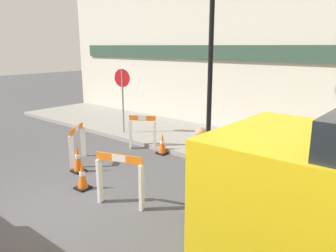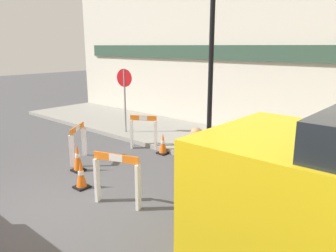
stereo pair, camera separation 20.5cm
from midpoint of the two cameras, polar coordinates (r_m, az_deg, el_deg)
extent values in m
plane|color=#4C4C4F|center=(6.52, -24.09, -15.18)|extent=(60.00, 60.00, 0.00)
cube|color=gray|center=(10.37, 7.47, -2.91)|extent=(18.00, 3.19, 0.13)
cube|color=beige|center=(11.40, 12.56, 12.08)|extent=(18.00, 0.12, 5.50)
cube|color=#2D4738|center=(11.30, 12.31, 12.34)|extent=(16.20, 0.10, 0.50)
cylinder|color=black|center=(9.18, 6.32, -3.87)|extent=(0.29, 0.29, 0.24)
cylinder|color=black|center=(8.77, 6.70, 9.96)|extent=(0.13, 0.13, 4.64)
cylinder|color=gray|center=(11.17, -8.39, 4.22)|extent=(0.06, 0.06, 2.13)
cylinder|color=red|center=(11.07, -8.53, 8.27)|extent=(0.59, 0.15, 0.60)
cube|color=white|center=(6.67, -12.71, -9.29)|extent=(0.10, 0.14, 0.90)
cube|color=white|center=(6.25, -5.61, -10.65)|extent=(0.10, 0.14, 0.90)
cube|color=orange|center=(6.26, -9.47, -5.56)|extent=(0.92, 0.34, 0.15)
cube|color=white|center=(6.26, -9.47, -5.56)|extent=(0.28, 0.12, 0.14)
cube|color=white|center=(7.35, 10.76, -7.31)|extent=(0.14, 0.08, 0.82)
cube|color=white|center=(8.10, 12.71, -5.39)|extent=(0.14, 0.08, 0.82)
cube|color=orange|center=(7.57, 11.97, -2.84)|extent=(0.19, 0.89, 0.15)
cube|color=white|center=(7.57, 11.97, -2.84)|extent=(0.08, 0.27, 0.14)
cube|color=white|center=(9.72, -2.93, -1.66)|extent=(0.12, 0.14, 0.88)
cube|color=white|center=(9.90, -7.13, -1.46)|extent=(0.12, 0.14, 0.88)
cube|color=orange|center=(9.68, -5.12, 1.37)|extent=(0.70, 0.43, 0.15)
cube|color=white|center=(9.68, -5.12, 1.37)|extent=(0.22, 0.15, 0.14)
cube|color=white|center=(9.49, -15.17, -2.69)|extent=(0.14, 0.13, 0.83)
cube|color=white|center=(8.69, -17.06, -4.33)|extent=(0.14, 0.13, 0.83)
cube|color=orange|center=(8.96, -16.28, -0.48)|extent=(0.58, 0.78, 0.15)
cube|color=white|center=(8.96, -16.28, -0.48)|extent=(0.19, 0.25, 0.14)
cube|color=black|center=(8.39, 8.40, -7.36)|extent=(0.30, 0.30, 0.04)
cone|color=orange|center=(8.29, 8.48, -5.33)|extent=(0.23, 0.22, 0.59)
cylinder|color=white|center=(8.28, 8.48, -5.14)|extent=(0.13, 0.13, 0.08)
cube|color=black|center=(7.51, -15.33, -10.34)|extent=(0.30, 0.30, 0.04)
cone|color=orange|center=(7.39, -15.48, -8.20)|extent=(0.23, 0.23, 0.56)
cylinder|color=white|center=(7.38, -15.50, -8.00)|extent=(0.13, 0.13, 0.08)
cube|color=black|center=(9.48, -1.61, -4.71)|extent=(0.30, 0.30, 0.04)
cone|color=orange|center=(9.39, -1.62, -2.96)|extent=(0.23, 0.22, 0.57)
cylinder|color=white|center=(9.38, -1.62, -2.80)|extent=(0.13, 0.13, 0.08)
cube|color=black|center=(8.49, -15.98, -7.52)|extent=(0.30, 0.30, 0.04)
cone|color=orange|center=(8.37, -16.14, -5.30)|extent=(0.23, 0.22, 0.66)
cylinder|color=white|center=(8.36, -16.15, -5.08)|extent=(0.13, 0.13, 0.09)
cylinder|color=#33333D|center=(5.89, 4.45, -12.62)|extent=(0.32, 0.32, 0.82)
cylinder|color=yellow|center=(5.60, 4.59, -5.68)|extent=(0.44, 0.44, 0.69)
sphere|color=tan|center=(5.46, 4.68, -1.27)|extent=(0.28, 0.28, 0.20)
cylinder|color=black|center=(5.46, 24.60, -17.56)|extent=(0.60, 0.18, 0.60)
camera|label=1|loc=(0.10, -90.69, -0.17)|focal=35.00mm
camera|label=2|loc=(0.10, 89.31, 0.17)|focal=35.00mm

